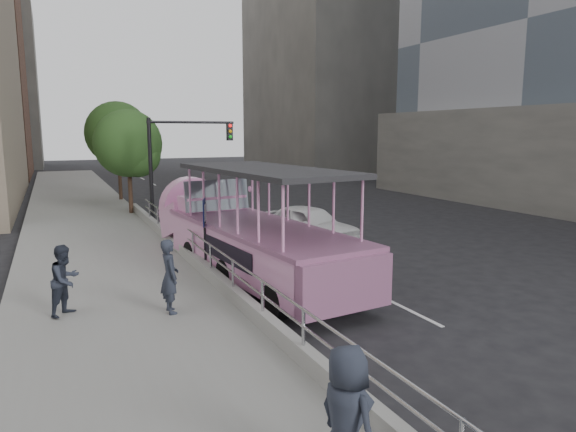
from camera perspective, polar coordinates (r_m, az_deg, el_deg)
name	(u,v)px	position (r m, az deg, el deg)	size (l,w,h in m)	color
ground	(339,295)	(14.66, 5.71, -8.75)	(160.00, 160.00, 0.00)	black
sidewalk	(94,241)	(22.46, -20.80, -2.57)	(5.50, 80.00, 0.30)	gray
kerb_wall	(211,274)	(15.10, -8.54, -6.37)	(0.24, 30.00, 0.36)	#9B9B96
guardrail	(211,251)	(14.94, -8.60, -3.92)	(0.07, 22.00, 0.71)	#B2B3B7
duck_boat	(244,235)	(16.36, -4.95, -2.10)	(3.64, 10.81, 3.52)	black
car	(309,224)	(21.22, 2.39, -0.90)	(1.85, 4.58, 1.56)	white
pedestrian_near	(170,276)	(12.45, -13.01, -6.53)	(0.65, 0.42, 1.77)	#262B38
pedestrian_mid	(65,280)	(13.07, -23.52, -6.54)	(0.81, 0.63, 1.67)	#262B38
pedestrian_far	(347,419)	(6.52, 6.54, -21.47)	(0.88, 0.57, 1.80)	#262B38
parking_sign	(205,229)	(15.81, -9.23, -1.44)	(0.23, 0.54, 2.55)	black
traffic_signal	(176,154)	(25.10, -12.37, 6.72)	(4.20, 0.32, 5.20)	black
street_tree_near	(130,146)	(28.18, -17.12, 7.44)	(3.52, 3.52, 5.72)	#352418
street_tree_far	(120,136)	(34.15, -18.22, 8.45)	(3.97, 3.97, 6.45)	#352418
midrise_stone_a	(351,34)	(64.37, 7.06, 19.48)	(20.00, 20.00, 32.00)	gray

